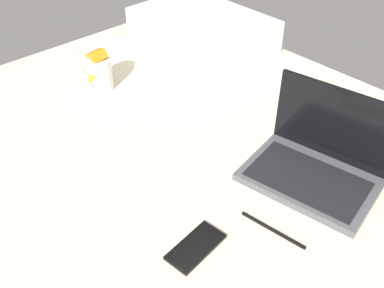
% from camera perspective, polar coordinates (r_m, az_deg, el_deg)
% --- Properties ---
extents(bed_mattress, '(1.80, 1.40, 0.18)m').
position_cam_1_polar(bed_mattress, '(1.30, 1.40, -4.61)').
color(bed_mattress, beige).
rests_on(bed_mattress, ground).
extents(laptop, '(0.37, 0.28, 0.23)m').
position_cam_1_polar(laptop, '(1.20, 15.80, -2.38)').
color(laptop, '#4C4C51').
rests_on(laptop, bed_mattress).
extents(snack_cup, '(0.10, 0.10, 0.15)m').
position_cam_1_polar(snack_cup, '(1.54, -12.01, 8.96)').
color(snack_cup, silver).
rests_on(snack_cup, bed_mattress).
extents(cell_phone, '(0.08, 0.15, 0.01)m').
position_cam_1_polar(cell_phone, '(1.01, 0.48, -13.14)').
color(cell_phone, black).
rests_on(cell_phone, bed_mattress).
extents(pillow, '(0.52, 0.36, 0.13)m').
position_cam_1_polar(pillow, '(1.81, 1.34, 14.45)').
color(pillow, white).
rests_on(pillow, bed_mattress).
extents(charger_cable, '(0.17, 0.03, 0.01)m').
position_cam_1_polar(charger_cable, '(1.06, 10.38, -10.87)').
color(charger_cable, black).
rests_on(charger_cable, bed_mattress).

